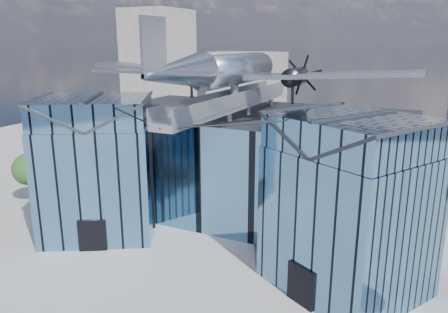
% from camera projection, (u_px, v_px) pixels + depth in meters
% --- Properties ---
extents(ground_plane, '(120.00, 120.00, 0.00)m').
position_uv_depth(ground_plane, '(213.00, 248.00, 35.31)').
color(ground_plane, gray).
extents(museum, '(32.88, 24.50, 17.60)m').
position_uv_depth(museum, '(242.00, 165.00, 38.96)').
color(museum, teal).
rests_on(museum, ground).
extents(bg_towers, '(77.00, 24.50, 26.00)m').
position_uv_depth(bg_towers, '(351.00, 77.00, 76.15)').
color(bg_towers, slate).
rests_on(bg_towers, ground).
extents(tree_plaza_w, '(3.69, 3.69, 5.16)m').
position_uv_depth(tree_plaza_w, '(29.00, 169.00, 44.62)').
color(tree_plaza_w, '#302213').
rests_on(tree_plaza_w, ground).
extents(tree_side_w, '(4.30, 4.30, 5.60)m').
position_uv_depth(tree_side_w, '(48.00, 145.00, 53.75)').
color(tree_side_w, '#302213').
rests_on(tree_side_w, ground).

